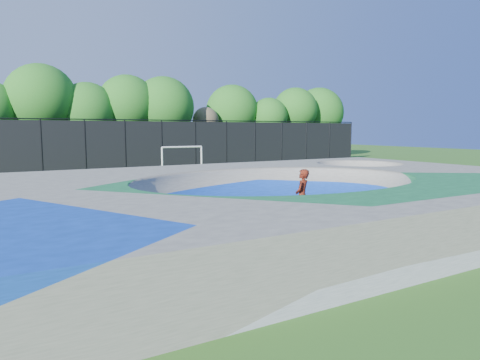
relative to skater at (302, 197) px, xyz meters
name	(u,v)px	position (x,y,z in m)	size (l,w,h in m)	color
ground	(280,218)	(-0.12, 1.14, -0.95)	(120.00, 120.00, 0.00)	#2B5E1A
skate_deck	(280,198)	(-0.12, 1.14, -0.20)	(22.00, 14.00, 1.50)	gray
skater	(302,197)	(0.00, 0.00, 0.00)	(0.69, 0.45, 1.89)	#A9290D
skateboard	(302,223)	(0.00, 0.00, -0.92)	(0.78, 0.22, 0.05)	black
soccer_goal	(182,155)	(2.55, 16.97, 0.49)	(3.13, 0.12, 2.06)	white
fence	(125,144)	(-0.12, 22.14, 1.15)	(48.09, 0.09, 4.04)	black
treeline	(111,108)	(0.11, 27.22, 4.19)	(53.87, 7.85, 8.57)	#4A3525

